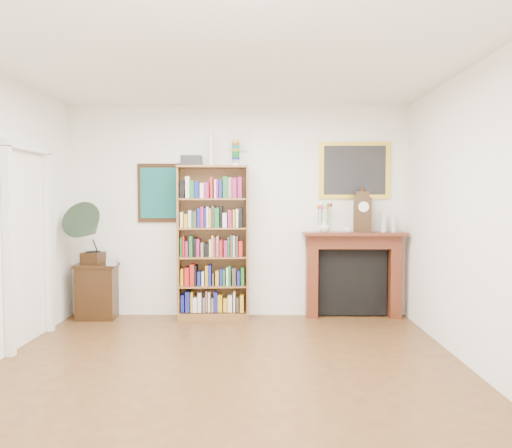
# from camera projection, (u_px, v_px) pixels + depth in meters

# --- Properties ---
(room) EXTENTS (4.51, 5.01, 2.81)m
(room) POSITION_uv_depth(u_px,v_px,m) (225.00, 220.00, 4.18)
(room) COLOR #562E1A
(room) RESTS_ON ground
(door_casing) EXTENTS (0.08, 1.02, 2.17)m
(door_casing) POSITION_uv_depth(u_px,v_px,m) (30.00, 228.00, 5.40)
(door_casing) COLOR white
(door_casing) RESTS_ON left_wall
(teal_poster) EXTENTS (0.58, 0.04, 0.78)m
(teal_poster) POSITION_uv_depth(u_px,v_px,m) (159.00, 193.00, 6.65)
(teal_poster) COLOR black
(teal_poster) RESTS_ON back_wall
(small_picture) EXTENTS (0.26, 0.04, 0.30)m
(small_picture) POSITION_uv_depth(u_px,v_px,m) (238.00, 140.00, 6.61)
(small_picture) COLOR white
(small_picture) RESTS_ON back_wall
(gilt_painting) EXTENTS (0.95, 0.04, 0.75)m
(gilt_painting) POSITION_uv_depth(u_px,v_px,m) (355.00, 170.00, 6.61)
(gilt_painting) COLOR yellow
(gilt_painting) RESTS_ON back_wall
(bookshelf) EXTENTS (0.94, 0.38, 2.30)m
(bookshelf) POSITION_uv_depth(u_px,v_px,m) (213.00, 234.00, 6.51)
(bookshelf) COLOR brown
(bookshelf) RESTS_ON floor
(side_cabinet) EXTENTS (0.55, 0.41, 0.72)m
(side_cabinet) POSITION_uv_depth(u_px,v_px,m) (97.00, 291.00, 6.53)
(side_cabinet) COLOR black
(side_cabinet) RESTS_ON floor
(fireplace) EXTENTS (1.34, 0.32, 1.14)m
(fireplace) POSITION_uv_depth(u_px,v_px,m) (353.00, 267.00, 6.60)
(fireplace) COLOR #532613
(fireplace) RESTS_ON floor
(gramophone) EXTENTS (0.58, 0.69, 0.81)m
(gramophone) POSITION_uv_depth(u_px,v_px,m) (89.00, 229.00, 6.39)
(gramophone) COLOR black
(gramophone) RESTS_ON side_cabinet
(cd_stack) EXTENTS (0.13, 0.13, 0.08)m
(cd_stack) POSITION_uv_depth(u_px,v_px,m) (112.00, 262.00, 6.37)
(cd_stack) COLOR silver
(cd_stack) RESTS_ON side_cabinet
(mantel_clock) EXTENTS (0.25, 0.18, 0.53)m
(mantel_clock) POSITION_uv_depth(u_px,v_px,m) (363.00, 213.00, 6.50)
(mantel_clock) COLOR black
(mantel_clock) RESTS_ON fireplace
(flower_vase) EXTENTS (0.15, 0.15, 0.15)m
(flower_vase) POSITION_uv_depth(u_px,v_px,m) (325.00, 227.00, 6.54)
(flower_vase) COLOR white
(flower_vase) RESTS_ON fireplace
(teacup) EXTENTS (0.12, 0.12, 0.07)m
(teacup) POSITION_uv_depth(u_px,v_px,m) (348.00, 230.00, 6.43)
(teacup) COLOR silver
(teacup) RESTS_ON fireplace
(bottle_left) EXTENTS (0.07, 0.07, 0.24)m
(bottle_left) POSITION_uv_depth(u_px,v_px,m) (384.00, 223.00, 6.52)
(bottle_left) COLOR silver
(bottle_left) RESTS_ON fireplace
(bottle_right) EXTENTS (0.06, 0.06, 0.20)m
(bottle_right) POSITION_uv_depth(u_px,v_px,m) (394.00, 225.00, 6.52)
(bottle_right) COLOR silver
(bottle_right) RESTS_ON fireplace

